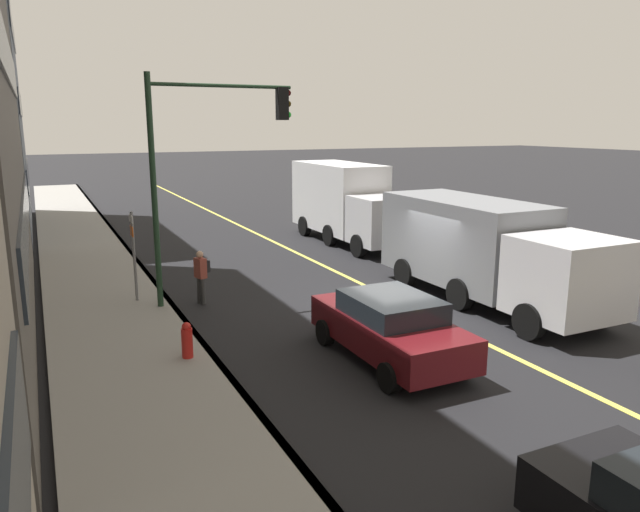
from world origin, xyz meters
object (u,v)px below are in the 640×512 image
at_px(truck_gray, 485,248).
at_px(street_sign_post, 134,251).
at_px(truck_white, 347,202).
at_px(traffic_light_mast, 206,151).
at_px(car_maroon, 390,326).
at_px(fire_hydrant, 187,343).
at_px(pedestrian_with_backpack, 201,273).

distance_m(truck_gray, street_sign_post, 10.01).
relative_size(truck_white, truck_gray, 0.96).
bearing_deg(street_sign_post, truck_gray, -113.05).
bearing_deg(street_sign_post, traffic_light_mast, -113.93).
bearing_deg(truck_white, car_maroon, 155.98).
height_order(truck_white, fire_hydrant, truck_white).
distance_m(truck_white, street_sign_post, 11.48).
relative_size(truck_gray, traffic_light_mast, 1.23).
bearing_deg(car_maroon, street_sign_post, 33.63).
distance_m(car_maroon, truck_gray, 5.58).
distance_m(traffic_light_mast, street_sign_post, 3.48).
height_order(truck_white, truck_gray, truck_white).
height_order(street_sign_post, fire_hydrant, street_sign_post).
bearing_deg(truck_gray, car_maroon, 118.55).
xyz_separation_m(pedestrian_with_backpack, fire_hydrant, (-4.28, 1.43, -0.43)).
bearing_deg(pedestrian_with_backpack, truck_white, -51.59).
bearing_deg(truck_white, pedestrian_with_backpack, 128.41).
bearing_deg(truck_white, truck_gray, 176.04).
bearing_deg(traffic_light_mast, street_sign_post, 66.07).
relative_size(pedestrian_with_backpack, traffic_light_mast, 0.24).
relative_size(pedestrian_with_backpack, street_sign_post, 0.57).
bearing_deg(street_sign_post, car_maroon, -146.37).
distance_m(truck_gray, traffic_light_mast, 8.36).
xyz_separation_m(truck_white, street_sign_post, (-5.84, 9.89, -0.17)).
distance_m(truck_gray, pedestrian_with_backpack, 8.20).
distance_m(car_maroon, truck_white, 13.61).
bearing_deg(traffic_light_mast, car_maroon, -156.99).
bearing_deg(pedestrian_with_backpack, car_maroon, -156.15).
height_order(truck_white, pedestrian_with_backpack, truck_white).
relative_size(car_maroon, street_sign_post, 1.59).
height_order(car_maroon, street_sign_post, street_sign_post).
relative_size(truck_white, traffic_light_mast, 1.18).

